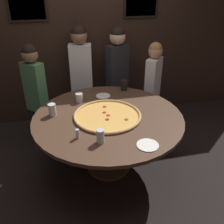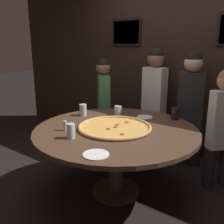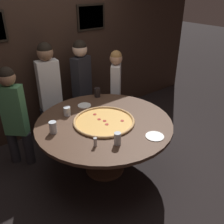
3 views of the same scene
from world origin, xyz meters
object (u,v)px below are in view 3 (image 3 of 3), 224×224
object	(u,v)px
drink_cup_far_left	(53,127)
condiment_shaker	(95,142)
white_plate_left_side	(155,136)
diner_far_right	(49,87)
diner_far_left	(82,81)
giant_pizza	(104,121)
dining_table	(104,130)
white_plate_right_side	(84,105)
diner_side_right	(116,85)
diner_centre_back	(14,112)
drink_cup_centre_back	(118,139)
drink_cup_near_right	(67,111)
drink_cup_beside_pizza	(97,92)

from	to	relation	value
drink_cup_far_left	condiment_shaker	bearing A→B (deg)	-66.00
white_plate_left_side	diner_far_right	bearing A→B (deg)	102.79
white_plate_left_side	diner_far_left	world-z (taller)	diner_far_left
giant_pizza	diner_far_left	bearing A→B (deg)	70.93
dining_table	condiment_shaker	bearing A→B (deg)	-136.78
white_plate_right_side	dining_table	bearing A→B (deg)	-95.06
dining_table	diner_side_right	bearing A→B (deg)	43.81
giant_pizza	diner_centre_back	xyz separation A→B (m)	(-0.80, 0.84, 0.03)
white_plate_right_side	drink_cup_centre_back	bearing A→B (deg)	-102.46
white_plate_left_side	diner_far_left	size ratio (longest dim) A/B	0.14
diner_side_right	diner_far_left	size ratio (longest dim) A/B	0.89
giant_pizza	drink_cup_near_right	bearing A→B (deg)	121.10
drink_cup_far_left	diner_far_right	size ratio (longest dim) A/B	0.09
condiment_shaker	diner_side_right	xyz separation A→B (m)	(1.21, 1.16, -0.04)
white_plate_left_side	diner_side_right	size ratio (longest dim) A/B	0.16
drink_cup_centre_back	drink_cup_far_left	xyz separation A→B (m)	(-0.43, 0.63, -0.00)
drink_cup_beside_pizza	white_plate_left_side	xyz separation A→B (m)	(-0.12, -1.27, -0.06)
condiment_shaker	diner_far_right	bearing A→B (deg)	81.83
drink_cup_centre_back	diner_far_right	world-z (taller)	diner_far_right
condiment_shaker	diner_far_right	distance (m)	1.52
drink_cup_near_right	diner_far_left	xyz separation A→B (m)	(0.65, 0.68, 0.05)
drink_cup_beside_pizza	giant_pizza	bearing A→B (deg)	-119.17
drink_cup_far_left	drink_cup_beside_pizza	bearing A→B (deg)	27.23
dining_table	drink_cup_centre_back	distance (m)	0.54
diner_centre_back	drink_cup_near_right	bearing A→B (deg)	-172.63
giant_pizza	condiment_shaker	size ratio (longest dim) A/B	7.78
drink_cup_beside_pizza	white_plate_right_side	xyz separation A→B (m)	(-0.32, -0.13, -0.06)
diner_side_right	white_plate_left_side	bearing A→B (deg)	21.09
dining_table	diner_centre_back	world-z (taller)	diner_centre_back
drink_cup_far_left	diner_centre_back	distance (m)	0.71
drink_cup_near_right	condiment_shaker	bearing A→B (deg)	-97.49
giant_pizza	diner_far_right	bearing A→B (deg)	97.32
drink_cup_centre_back	diner_far_left	size ratio (longest dim) A/B	0.09
white_plate_left_side	drink_cup_beside_pizza	bearing A→B (deg)	84.69
white_plate_right_side	diner_centre_back	distance (m)	0.92
drink_cup_beside_pizza	condiment_shaker	distance (m)	1.24
drink_cup_far_left	white_plate_left_side	size ratio (longest dim) A/B	0.66
drink_cup_beside_pizza	drink_cup_near_right	distance (m)	0.67
drink_cup_beside_pizza	diner_far_left	distance (m)	0.45
drink_cup_far_left	diner_far_left	size ratio (longest dim) A/B	0.09
white_plate_left_side	diner_centre_back	size ratio (longest dim) A/B	0.15
white_plate_left_side	diner_centre_back	distance (m)	1.79
dining_table	diner_side_right	size ratio (longest dim) A/B	1.26
drink_cup_beside_pizza	drink_cup_far_left	xyz separation A→B (m)	(-0.96, -0.49, -0.00)
white_plate_left_side	drink_cup_near_right	bearing A→B (deg)	116.32
white_plate_left_side	diner_far_left	distance (m)	1.73
dining_table	drink_cup_far_left	bearing A→B (deg)	165.40
dining_table	drink_cup_near_right	distance (m)	0.53
diner_far_right	diner_side_right	bearing A→B (deg)	168.63
diner_centre_back	dining_table	bearing A→B (deg)	178.67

